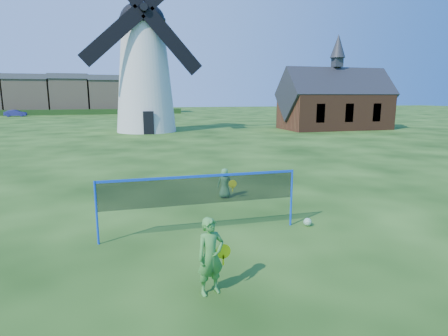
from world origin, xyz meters
The scene contains 10 objects.
ground centered at (0.00, 0.00, 0.00)m, with size 220.00×220.00×0.00m, color black.
windmill centered at (-0.20, 28.16, 6.08)m, with size 11.57×5.78×16.95m.
chapel centered at (19.39, 25.88, 2.75)m, with size 11.54×5.60×9.76m.
badminton_net centered at (-0.68, -0.47, 1.14)m, with size 5.05×0.05×1.55m.
player_girl centered at (-1.09, -3.33, 0.71)m, with size 0.71×0.46×1.41m.
player_boy centered at (0.83, 2.69, 0.52)m, with size 0.64×0.45×1.04m.
play_ball centered at (2.25, -0.64, 0.11)m, with size 0.22×0.22×0.22m, color green.
terraced_houses centered at (-22.93, 72.00, 3.82)m, with size 58.04×8.40×7.75m.
hedge centered at (-22.00, 66.00, 0.50)m, with size 62.00×0.80×1.00m, color #193814.
car_right centered at (-20.32, 62.00, 0.57)m, with size 1.21×3.48×1.15m, color navy.
Camera 1 is at (-2.46, -9.23, 3.48)m, focal length 29.45 mm.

